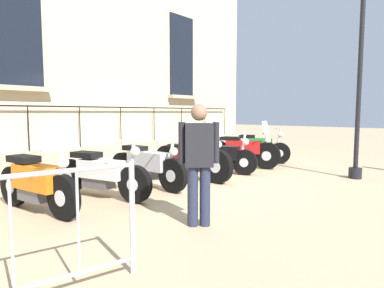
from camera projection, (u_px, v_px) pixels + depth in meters
ground_plane at (190, 180)px, 7.38m from camera, size 60.00×60.00×0.00m
building_facade at (110, 51)px, 8.92m from camera, size 0.82×11.45×6.44m
motorcycle_orange at (37, 183)px, 4.92m from camera, size 1.93×0.69×1.31m
motorcycle_white at (101, 174)px, 5.81m from camera, size 2.10×0.79×1.05m
motorcycle_silver at (147, 166)px, 6.61m from camera, size 2.09×0.61×0.96m
motorcycle_maroon at (192, 160)px, 7.40m from camera, size 2.14×0.55×1.33m
motorcycle_black at (218, 157)px, 8.18m from camera, size 1.91×0.79×0.99m
motorcycle_red at (242, 151)px, 9.00m from camera, size 2.03×0.81×1.27m
motorcycle_green at (257, 149)px, 9.86m from camera, size 1.85×0.94×1.05m
lamppost at (361, 43)px, 7.25m from camera, size 0.35×0.35×5.08m
pedestrian_standing at (199, 158)px, 4.30m from camera, size 0.41×0.41×1.59m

